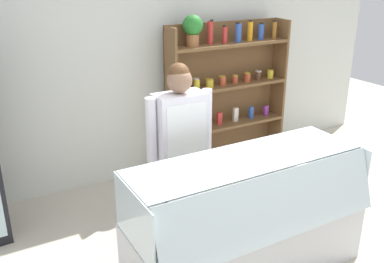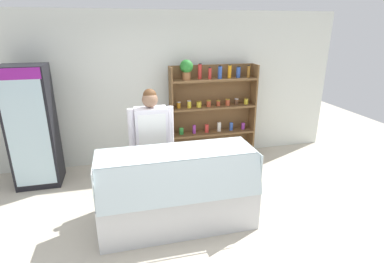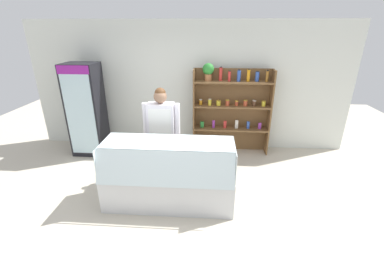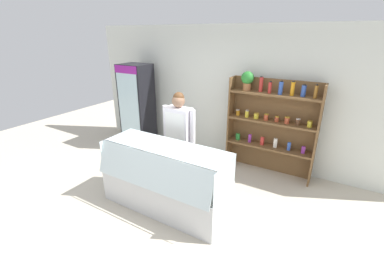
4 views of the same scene
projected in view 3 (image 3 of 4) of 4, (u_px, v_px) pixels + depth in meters
name	position (u px, v px, depth m)	size (l,w,h in m)	color
ground_plane	(177.00, 207.00, 3.92)	(12.00, 12.00, 0.00)	beige
back_wall	(189.00, 87.00, 5.52)	(6.80, 0.10, 2.70)	silver
drinks_fridge	(86.00, 110.00, 5.30)	(0.65, 0.56, 1.90)	black
shelving_unit	(230.00, 105.00, 5.32)	(1.59, 0.29, 1.90)	brown
deli_display_case	(169.00, 184.00, 3.93)	(1.93, 0.78, 1.01)	silver
shop_clerk	(162.00, 127.00, 4.35)	(0.63, 0.25, 1.64)	#383D51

